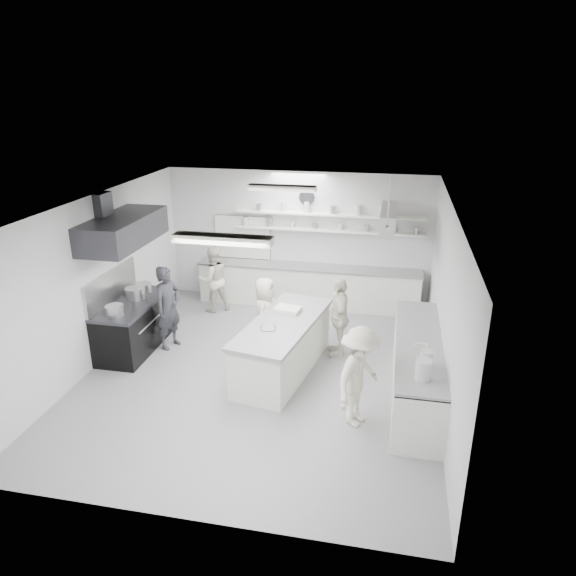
% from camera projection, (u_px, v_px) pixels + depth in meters
% --- Properties ---
extents(floor, '(6.00, 7.00, 0.02)m').
position_uv_depth(floor, '(262.00, 372.00, 9.44)').
color(floor, '#969696').
rests_on(floor, ground).
extents(ceiling, '(6.00, 7.00, 0.02)m').
position_uv_depth(ceiling, '(258.00, 204.00, 8.36)').
color(ceiling, white).
rests_on(ceiling, wall_back).
extents(wall_back, '(6.00, 0.04, 3.00)m').
position_uv_depth(wall_back, '(298.00, 238.00, 12.10)').
color(wall_back, silver).
rests_on(wall_back, floor).
extents(wall_front, '(6.00, 0.04, 3.00)m').
position_uv_depth(wall_front, '(179.00, 411.00, 5.70)').
color(wall_front, silver).
rests_on(wall_front, floor).
extents(wall_left, '(0.04, 7.00, 3.00)m').
position_uv_depth(wall_left, '(97.00, 281.00, 9.46)').
color(wall_left, silver).
rests_on(wall_left, floor).
extents(wall_right, '(0.04, 7.00, 3.00)m').
position_uv_depth(wall_right, '(445.00, 307.00, 8.34)').
color(wall_right, silver).
rests_on(wall_right, floor).
extents(stove, '(0.80, 1.80, 0.90)m').
position_uv_depth(stove, '(134.00, 327.00, 10.12)').
color(stove, black).
rests_on(stove, floor).
extents(exhaust_hood, '(0.85, 2.00, 0.50)m').
position_uv_depth(exhaust_hood, '(123.00, 230.00, 9.44)').
color(exhaust_hood, '#2D2E32').
rests_on(exhaust_hood, wall_left).
extents(back_counter, '(5.00, 0.60, 0.92)m').
position_uv_depth(back_counter, '(308.00, 286.00, 12.14)').
color(back_counter, white).
rests_on(back_counter, floor).
extents(shelf_lower, '(4.20, 0.26, 0.04)m').
position_uv_depth(shelf_lower, '(328.00, 230.00, 11.76)').
color(shelf_lower, white).
rests_on(shelf_lower, wall_back).
extents(shelf_upper, '(4.20, 0.26, 0.04)m').
position_uv_depth(shelf_upper, '(328.00, 215.00, 11.63)').
color(shelf_upper, white).
rests_on(shelf_upper, wall_back).
extents(pass_through_window, '(1.30, 0.04, 1.00)m').
position_uv_depth(pass_through_window, '(243.00, 237.00, 12.34)').
color(pass_through_window, black).
rests_on(pass_through_window, wall_back).
extents(wall_clock, '(0.32, 0.05, 0.32)m').
position_uv_depth(wall_clock, '(307.00, 197.00, 11.68)').
color(wall_clock, silver).
rests_on(wall_clock, wall_back).
extents(right_counter, '(0.74, 3.30, 0.94)m').
position_uv_depth(right_counter, '(417.00, 369.00, 8.59)').
color(right_counter, white).
rests_on(right_counter, floor).
extents(pot_rack, '(0.30, 1.60, 0.40)m').
position_uv_depth(pot_rack, '(388.00, 219.00, 10.43)').
color(pot_rack, '#A9A9A9').
rests_on(pot_rack, ceiling).
extents(light_fixture_front, '(1.30, 0.25, 0.10)m').
position_uv_depth(light_fixture_front, '(223.00, 239.00, 6.73)').
color(light_fixture_front, white).
rests_on(light_fixture_front, ceiling).
extents(light_fixture_rear, '(1.30, 0.25, 0.10)m').
position_uv_depth(light_fixture_rear, '(282.00, 188.00, 10.03)').
color(light_fixture_rear, white).
rests_on(light_fixture_rear, ceiling).
extents(prep_island, '(1.34, 2.59, 0.91)m').
position_uv_depth(prep_island, '(283.00, 348.00, 9.32)').
color(prep_island, white).
rests_on(prep_island, floor).
extents(stove_pot, '(0.37, 0.37, 0.26)m').
position_uv_depth(stove_pot, '(135.00, 294.00, 10.09)').
color(stove_pot, '#A9A9A9').
rests_on(stove_pot, stove).
extents(cook_stove, '(0.57, 0.69, 1.63)m').
position_uv_depth(cook_stove, '(168.00, 308.00, 10.08)').
color(cook_stove, '#2B2B30').
rests_on(cook_stove, floor).
extents(cook_back, '(0.91, 0.89, 1.48)m').
position_uv_depth(cook_back, '(213.00, 279.00, 11.75)').
color(cook_back, beige).
rests_on(cook_back, floor).
extents(cook_island_left, '(0.49, 0.73, 1.44)m').
position_uv_depth(cook_island_left, '(265.00, 314.00, 10.02)').
color(cook_island_left, beige).
rests_on(cook_island_left, floor).
extents(cook_island_right, '(0.50, 0.93, 1.51)m').
position_uv_depth(cook_island_right, '(339.00, 317.00, 9.81)').
color(cook_island_right, beige).
rests_on(cook_island_right, floor).
extents(cook_right, '(0.95, 1.16, 1.57)m').
position_uv_depth(cook_right, '(359.00, 377.00, 7.76)').
color(cook_right, beige).
rests_on(cook_right, floor).
extents(bowl_island_a, '(0.33, 0.33, 0.07)m').
position_uv_depth(bowl_island_a, '(268.00, 329.00, 8.89)').
color(bowl_island_a, '#A9A9A9').
rests_on(bowl_island_a, prep_island).
extents(bowl_island_b, '(0.27, 0.27, 0.06)m').
position_uv_depth(bowl_island_b, '(280.00, 310.00, 9.64)').
color(bowl_island_b, white).
rests_on(bowl_island_b, prep_island).
extents(bowl_right, '(0.24, 0.24, 0.05)m').
position_uv_depth(bowl_right, '(421.00, 347.00, 8.24)').
color(bowl_right, white).
rests_on(bowl_right, right_counter).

